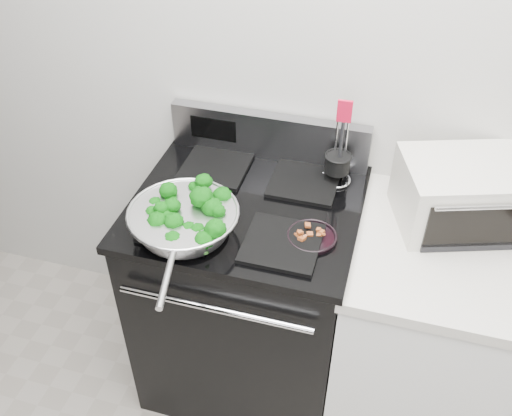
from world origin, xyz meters
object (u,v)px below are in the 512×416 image
(bacon_plate, at_px, (312,234))
(toaster_oven, at_px, (461,194))
(gas_range, at_px, (248,292))
(utensil_holder, at_px, (337,167))
(skillet, at_px, (184,220))

(bacon_plate, relative_size, toaster_oven, 0.35)
(gas_range, bearing_deg, utensil_holder, 37.23)
(bacon_plate, bearing_deg, skillet, -167.76)
(bacon_plate, height_order, toaster_oven, toaster_oven)
(gas_range, xyz_separation_m, toaster_oven, (0.70, 0.14, 0.55))
(skillet, distance_m, utensil_holder, 0.59)
(skillet, bearing_deg, gas_range, 41.77)
(gas_range, xyz_separation_m, bacon_plate, (0.26, -0.12, 0.48))
(gas_range, height_order, skillet, gas_range)
(gas_range, height_order, bacon_plate, gas_range)
(bacon_plate, xyz_separation_m, utensil_holder, (0.02, 0.33, 0.04))
(utensil_holder, bearing_deg, skillet, -138.15)
(skillet, height_order, toaster_oven, toaster_oven)
(toaster_oven, bearing_deg, gas_range, 172.57)
(toaster_oven, bearing_deg, utensil_holder, 151.72)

